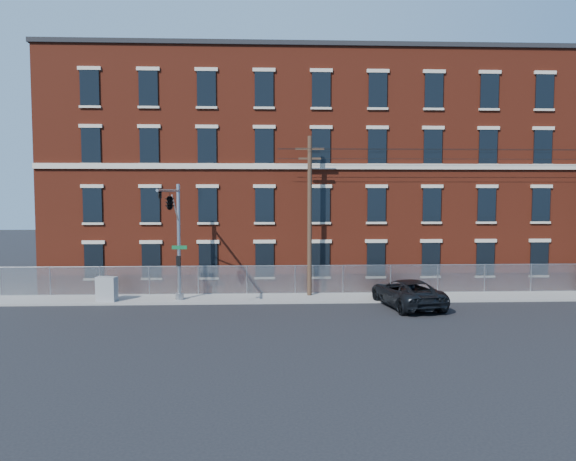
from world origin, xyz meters
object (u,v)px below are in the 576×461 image
(traffic_signal_mast, at_px, (172,214))
(utility_cabinet, at_px, (107,289))
(pickup_truck, at_px, (407,293))
(utility_pole_near, at_px, (310,213))

(traffic_signal_mast, distance_m, utility_cabinet, 6.55)
(pickup_truck, bearing_deg, utility_cabinet, -15.50)
(pickup_truck, distance_m, utility_cabinet, 17.76)
(traffic_signal_mast, xyz_separation_m, pickup_truck, (13.40, 0.22, -4.58))
(traffic_signal_mast, distance_m, pickup_truck, 14.16)
(traffic_signal_mast, xyz_separation_m, utility_pole_near, (8.00, 3.42, -0.05))
(traffic_signal_mast, distance_m, utility_pole_near, 8.70)
(pickup_truck, bearing_deg, utility_pole_near, -40.33)
(utility_pole_near, xyz_separation_m, utility_cabinet, (-12.27, -1.40, -4.48))
(pickup_truck, relative_size, utility_cabinet, 3.96)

